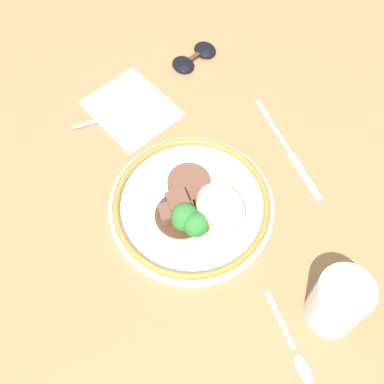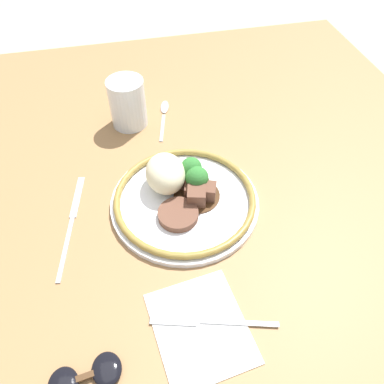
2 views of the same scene
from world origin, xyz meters
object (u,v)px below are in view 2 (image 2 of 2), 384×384
(spoon, at_px, (164,112))
(knife, at_px, (72,221))
(fork, at_px, (201,321))
(sunglasses, at_px, (85,377))
(plate, at_px, (183,193))
(juice_glass, at_px, (128,105))

(spoon, bearing_deg, knife, 155.85)
(fork, xyz_separation_m, spoon, (0.49, -0.03, -0.00))
(fork, height_order, knife, fork)
(fork, relative_size, sunglasses, 1.81)
(sunglasses, bearing_deg, fork, -83.21)
(plate, bearing_deg, juice_glass, 15.32)
(juice_glass, bearing_deg, sunglasses, 167.27)
(plate, relative_size, juice_glass, 2.52)
(juice_glass, height_order, sunglasses, juice_glass)
(spoon, bearing_deg, sunglasses, 173.49)
(plate, height_order, juice_glass, juice_glass)
(fork, distance_m, sunglasses, 0.17)
(juice_glass, relative_size, sunglasses, 1.06)
(plate, bearing_deg, knife, 91.16)
(knife, xyz_separation_m, sunglasses, (-0.26, -0.01, 0.01))
(knife, bearing_deg, plate, -78.04)
(plate, xyz_separation_m, knife, (-0.00, 0.20, -0.02))
(plate, distance_m, knife, 0.20)
(sunglasses, bearing_deg, spoon, -27.06)
(juice_glass, distance_m, sunglasses, 0.52)
(juice_glass, bearing_deg, spoon, -75.12)
(plate, bearing_deg, sunglasses, 145.55)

